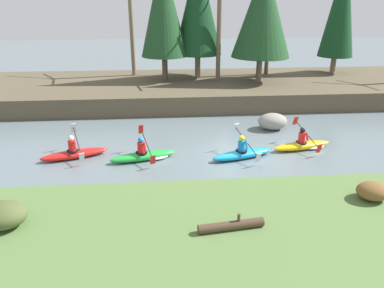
{
  "coord_description": "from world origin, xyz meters",
  "views": [
    {
      "loc": [
        -2.94,
        -14.59,
        6.3
      ],
      "look_at": [
        -1.75,
        -0.25,
        0.55
      ],
      "focal_mm": 35.0,
      "sensor_mm": 36.0,
      "label": 1
    }
  ],
  "objects": [
    {
      "name": "kayaker_middle",
      "position": [
        0.32,
        -0.61,
        0.22
      ],
      "size": [
        2.76,
        2.03,
        1.2
      ],
      "rotation": [
        0.0,
        0.0,
        0.3
      ],
      "color": "#1993D6",
      "rests_on": "ground"
    },
    {
      "name": "ground_plane",
      "position": [
        0.0,
        0.0,
        0.0
      ],
      "size": [
        90.0,
        90.0,
        0.0
      ],
      "primitive_type": "plane",
      "color": "slate"
    },
    {
      "name": "boulder_midstream",
      "position": [
        2.55,
        2.81,
        0.41
      ],
      "size": [
        1.46,
        1.14,
        0.82
      ],
      "color": "gray",
      "rests_on": "ground"
    },
    {
      "name": "bare_tree_upstream",
      "position": [
        -4.78,
        11.68,
        4.33
      ],
      "size": [
        3.77,
        3.72,
        6.85
      ],
      "color": "#7A664C",
      "rests_on": "riverbank_far"
    },
    {
      "name": "shrub_clump_second",
      "position": [
        3.23,
        -5.28,
        0.88
      ],
      "size": [
        0.99,
        0.82,
        0.54
      ],
      "color": "brown",
      "rests_on": "riverbank_near"
    },
    {
      "name": "conifer_tree_far_left",
      "position": [
        -2.68,
        9.94,
        5.65
      ],
      "size": [
        2.93,
        2.93,
        7.59
      ],
      "color": "brown",
      "rests_on": "riverbank_far"
    },
    {
      "name": "conifer_tree_left",
      "position": [
        -0.47,
        10.6,
        5.7
      ],
      "size": [
        3.13,
        3.13,
        7.69
      ],
      "color": "#7A664C",
      "rests_on": "riverbank_far"
    },
    {
      "name": "kayaker_lead",
      "position": [
        3.22,
        0.15,
        0.2
      ],
      "size": [
        2.79,
        2.05,
        1.2
      ],
      "rotation": [
        0.0,
        0.0,
        0.22
      ],
      "color": "yellow",
      "rests_on": "ground"
    },
    {
      "name": "kayaker_trailing",
      "position": [
        -3.67,
        -0.43,
        0.2
      ],
      "size": [
        2.77,
        2.04,
        1.2
      ],
      "rotation": [
        0.0,
        0.0,
        0.27
      ],
      "color": "green",
      "rests_on": "ground"
    },
    {
      "name": "riverbank_far",
      "position": [
        0.0,
        9.4,
        0.55
      ],
      "size": [
        44.0,
        8.34,
        1.1
      ],
      "color": "brown",
      "rests_on": "ground"
    },
    {
      "name": "kayaker_far_back",
      "position": [
        -6.6,
        -0.02,
        0.22
      ],
      "size": [
        2.75,
        2.01,
        1.2
      ],
      "rotation": [
        0.0,
        0.0,
        0.33
      ],
      "color": "red",
      "rests_on": "ground"
    },
    {
      "name": "conifer_tree_centre",
      "position": [
        9.32,
        11.32,
        5.7
      ],
      "size": [
        2.39,
        2.39,
        8.07
      ],
      "color": "#7A664C",
      "rests_on": "riverbank_far"
    },
    {
      "name": "riverbank_near",
      "position": [
        0.0,
        -6.87,
        0.31
      ],
      "size": [
        44.0,
        6.5,
        0.62
      ],
      "color": "#56753D",
      "rests_on": "ground"
    },
    {
      "name": "shrub_clump_nearest",
      "position": [
        -7.19,
        -5.85,
        0.96
      ],
      "size": [
        1.27,
        1.06,
        0.69
      ],
      "color": "#4C562D",
      "rests_on": "riverbank_near"
    },
    {
      "name": "conifer_tree_mid_left",
      "position": [
        3.32,
        8.94,
        5.42
      ],
      "size": [
        3.65,
        3.65,
        7.1
      ],
      "color": "brown",
      "rests_on": "riverbank_far"
    },
    {
      "name": "driftwood_log",
      "position": [
        -1.25,
        -6.48,
        0.74
      ],
      "size": [
        1.77,
        0.47,
        0.44
      ],
      "rotation": [
        0.0,
        0.0,
        0.13
      ],
      "color": "#4C3828",
      "rests_on": "riverbank_near"
    },
    {
      "name": "bare_tree_mid_downstream",
      "position": [
        4.48,
        11.35,
        4.56
      ],
      "size": [
        4.03,
        3.99,
        7.36
      ],
      "color": "brown",
      "rests_on": "riverbank_far"
    },
    {
      "name": "bare_tree_mid_upstream",
      "position": [
        0.79,
        9.62,
        4.33
      ],
      "size": [
        3.77,
        3.72,
        6.86
      ],
      "color": "brown",
      "rests_on": "riverbank_far"
    }
  ]
}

